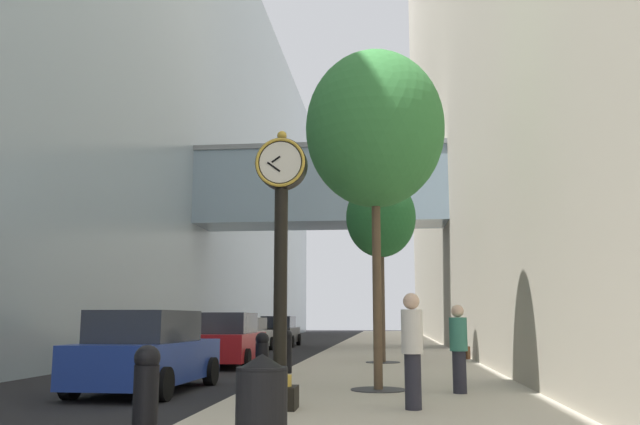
{
  "coord_description": "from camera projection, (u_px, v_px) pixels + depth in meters",
  "views": [
    {
      "loc": [
        2.92,
        -3.87,
        1.55
      ],
      "look_at": [
        0.86,
        15.47,
        4.69
      ],
      "focal_mm": 36.68,
      "sensor_mm": 36.0,
      "label": 1
    }
  ],
  "objects": [
    {
      "name": "car_silver_far",
      "position": [
        246.0,
        335.0,
        30.55
      ],
      "size": [
        2.12,
        4.12,
        1.57
      ],
      "color": "#B7BABF",
      "rests_on": "ground"
    },
    {
      "name": "building_block_left",
      "position": [
        138.0,
        114.0,
        36.47
      ],
      "size": [
        21.53,
        80.0,
        25.68
      ],
      "color": "#93A8B7",
      "rests_on": "ground"
    },
    {
      "name": "pedestrian_walking",
      "position": [
        459.0,
        346.0,
        12.48
      ],
      "size": [
        0.47,
        0.52,
        1.66
      ],
      "color": "#23232D",
      "rests_on": "sidewalk_right"
    },
    {
      "name": "bollard_nearest",
      "position": [
        146.0,
        394.0,
        7.18
      ],
      "size": [
        0.29,
        0.29,
        1.11
      ],
      "color": "black",
      "rests_on": "sidewalk_right"
    },
    {
      "name": "car_black_near",
      "position": [
        279.0,
        332.0,
        36.06
      ],
      "size": [
        2.09,
        4.6,
        1.65
      ],
      "color": "black",
      "rests_on": "ground"
    },
    {
      "name": "sidewalk_right",
      "position": [
        390.0,
        348.0,
        33.01
      ],
      "size": [
        5.71,
        80.0,
        0.14
      ],
      "primitive_type": "cube",
      "color": "#BCB29E",
      "rests_on": "ground"
    },
    {
      "name": "ground_plane",
      "position": [
        328.0,
        352.0,
        30.36
      ],
      "size": [
        110.0,
        110.0,
        0.0
      ],
      "primitive_type": "plane",
      "color": "black",
      "rests_on": "ground"
    },
    {
      "name": "street_tree_mid_near",
      "position": [
        381.0,
        218.0,
        21.63
      ],
      "size": [
        2.3,
        2.3,
        6.03
      ],
      "color": "#333335",
      "rests_on": "sidewalk_right"
    },
    {
      "name": "car_blue_mid",
      "position": [
        147.0,
        352.0,
        13.9
      ],
      "size": [
        2.18,
        4.48,
        1.71
      ],
      "color": "navy",
      "rests_on": "ground"
    },
    {
      "name": "bollard_third",
      "position": [
        262.0,
        358.0,
        13.67
      ],
      "size": [
        0.29,
        0.29,
        1.11
      ],
      "color": "black",
      "rests_on": "sidewalk_right"
    },
    {
      "name": "street_clock",
      "position": [
        281.0,
        252.0,
        10.57
      ],
      "size": [
        0.84,
        0.55,
        4.49
      ],
      "color": "black",
      "rests_on": "sidewalk_right"
    },
    {
      "name": "car_red_trailing",
      "position": [
        228.0,
        340.0,
        21.3
      ],
      "size": [
        2.08,
        4.65,
        1.72
      ],
      "color": "#AD191E",
      "rests_on": "ground"
    },
    {
      "name": "trash_bin",
      "position": [
        261.0,
        406.0,
        6.53
      ],
      "size": [
        0.53,
        0.53,
        1.05
      ],
      "color": "black",
      "rests_on": "sidewalk_right"
    },
    {
      "name": "street_tree_near",
      "position": [
        375.0,
        130.0,
        13.73
      ],
      "size": [
        2.91,
        2.91,
        7.01
      ],
      "color": "#333335",
      "rests_on": "sidewalk_right"
    },
    {
      "name": "bollard_fourth",
      "position": [
        287.0,
        350.0,
        16.92
      ],
      "size": [
        0.29,
        0.29,
        1.11
      ],
      "color": "black",
      "rests_on": "sidewalk_right"
    },
    {
      "name": "pedestrian_by_clock",
      "position": [
        412.0,
        346.0,
        10.29
      ],
      "size": [
        0.42,
        0.42,
        1.8
      ],
      "color": "#23232D",
      "rests_on": "sidewalk_right"
    }
  ]
}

